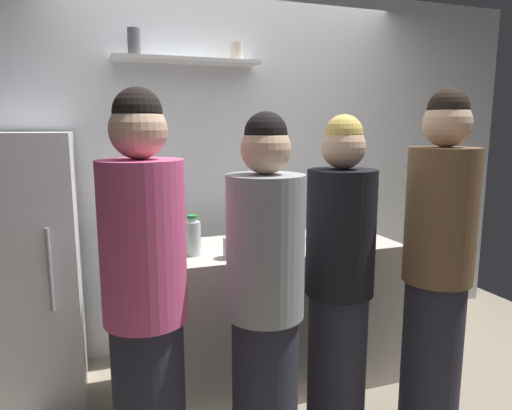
# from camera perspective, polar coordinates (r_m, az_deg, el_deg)

# --- Properties ---
(back_wall_assembly) EXTENTS (4.80, 0.32, 2.60)m
(back_wall_assembly) POSITION_cam_1_polar(r_m,az_deg,el_deg) (3.42, -3.07, 4.57)
(back_wall_assembly) COLOR white
(back_wall_assembly) RESTS_ON ground
(refrigerator) EXTENTS (0.59, 0.65, 1.58)m
(refrigerator) POSITION_cam_1_polar(r_m,az_deg,el_deg) (3.01, -26.75, -7.16)
(refrigerator) COLOR white
(refrigerator) RESTS_ON ground
(counter) EXTENTS (1.73, 0.64, 0.90)m
(counter) POSITION_cam_1_polar(r_m,az_deg,el_deg) (2.94, 0.00, -13.52)
(counter) COLOR #B7B2A8
(counter) RESTS_ON ground
(baking_pan) EXTENTS (0.34, 0.24, 0.05)m
(baking_pan) POSITION_cam_1_polar(r_m,az_deg,el_deg) (2.91, 0.08, -3.98)
(baking_pan) COLOR gray
(baking_pan) RESTS_ON counter
(utensil_holder) EXTENTS (0.10, 0.10, 0.22)m
(utensil_holder) POSITION_cam_1_polar(r_m,az_deg,el_deg) (2.53, -3.04, -5.26)
(utensil_holder) COLOR #B2B2B7
(utensil_holder) RESTS_ON counter
(wine_bottle_green_glass) EXTENTS (0.08, 0.08, 0.32)m
(wine_bottle_green_glass) POSITION_cam_1_polar(r_m,az_deg,el_deg) (3.00, 10.65, -1.76)
(wine_bottle_green_glass) COLOR #19471E
(wine_bottle_green_glass) RESTS_ON counter
(wine_bottle_amber_glass) EXTENTS (0.07, 0.07, 0.31)m
(wine_bottle_amber_glass) POSITION_cam_1_polar(r_m,az_deg,el_deg) (2.64, -15.26, -3.69)
(wine_bottle_amber_glass) COLOR #472814
(wine_bottle_amber_glass) RESTS_ON counter
(wine_bottle_dark_glass) EXTENTS (0.07, 0.07, 0.33)m
(wine_bottle_dark_glass) POSITION_cam_1_polar(r_m,az_deg,el_deg) (2.97, 8.36, -1.87)
(wine_bottle_dark_glass) COLOR black
(wine_bottle_dark_glass) RESTS_ON counter
(wine_bottle_pale_glass) EXTENTS (0.08, 0.08, 0.32)m
(wine_bottle_pale_glass) POSITION_cam_1_polar(r_m,az_deg,el_deg) (2.66, 5.29, -3.09)
(wine_bottle_pale_glass) COLOR #B2BFB2
(wine_bottle_pale_glass) RESTS_ON counter
(water_bottle_plastic) EXTENTS (0.09, 0.09, 0.23)m
(water_bottle_plastic) POSITION_cam_1_polar(r_m,az_deg,el_deg) (2.59, -7.87, -3.99)
(water_bottle_plastic) COLOR silver
(water_bottle_plastic) RESTS_ON counter
(person_pink_top) EXTENTS (0.34, 0.34, 1.76)m
(person_pink_top) POSITION_cam_1_polar(r_m,az_deg,el_deg) (1.97, -13.53, -12.34)
(person_pink_top) COLOR #262633
(person_pink_top) RESTS_ON ground
(person_blonde) EXTENTS (0.34, 0.34, 1.67)m
(person_blonde) POSITION_cam_1_polar(r_m,az_deg,el_deg) (2.37, 10.28, -9.76)
(person_blonde) COLOR #262633
(person_blonde) RESTS_ON ground
(person_brown_jacket) EXTENTS (0.34, 0.34, 1.79)m
(person_brown_jacket) POSITION_cam_1_polar(r_m,az_deg,el_deg) (2.50, 21.57, -7.54)
(person_brown_jacket) COLOR #262633
(person_brown_jacket) RESTS_ON ground
(person_grey_hoodie) EXTENTS (0.34, 0.34, 1.67)m
(person_grey_hoodie) POSITION_cam_1_polar(r_m,az_deg,el_deg) (2.07, 1.16, -12.45)
(person_grey_hoodie) COLOR #262633
(person_grey_hoodie) RESTS_ON ground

